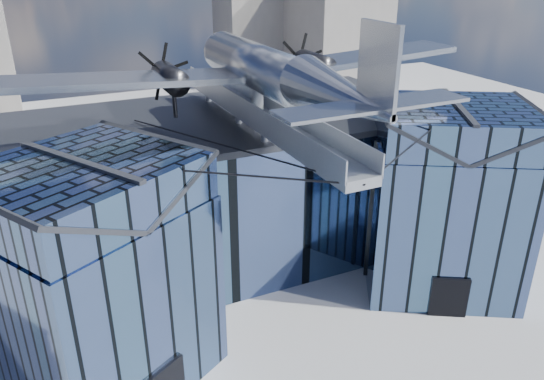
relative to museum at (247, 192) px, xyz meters
name	(u,v)px	position (x,y,z in m)	size (l,w,h in m)	color
ground_plane	(286,310)	(0.00, -5.82, -5.54)	(120.00, 120.00, 0.00)	gray
museum	(247,192)	(0.00, 0.00, 0.00)	(32.88, 24.50, 17.60)	#3F5982
bg_towers	(128,34)	(1.45, 44.67, 4.47)	(77.00, 24.50, 26.00)	gray
tree_side_e	(478,161)	(22.30, 1.85, -2.16)	(3.24, 3.24, 4.99)	#362015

